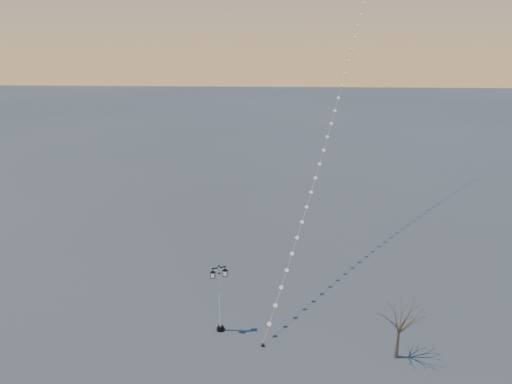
{
  "coord_description": "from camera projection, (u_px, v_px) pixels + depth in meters",
  "views": [
    {
      "loc": [
        0.23,
        -24.32,
        18.88
      ],
      "look_at": [
        -1.3,
        6.72,
        8.31
      ],
      "focal_mm": 33.12,
      "sensor_mm": 36.0,
      "label": 1
    }
  ],
  "objects": [
    {
      "name": "ground",
      "position": [
        272.0,
        355.0,
        29.09
      ],
      "size": [
        300.0,
        300.0,
        0.0
      ],
      "primitive_type": "plane",
      "color": "#424242",
      "rests_on": "ground"
    },
    {
      "name": "kite_train",
      "position": [
        345.0,
        53.0,
        42.05
      ],
      "size": [
        13.74,
        38.61,
        34.36
      ],
      "rotation": [
        0.0,
        0.0,
        0.25
      ],
      "color": "black",
      "rests_on": "ground"
    },
    {
      "name": "street_lamp",
      "position": [
        220.0,
        295.0,
        30.65
      ],
      "size": [
        1.18,
        0.71,
        4.84
      ],
      "rotation": [
        0.0,
        0.0,
        0.36
      ],
      "color": "black",
      "rests_on": "ground"
    },
    {
      "name": "bare_tree",
      "position": [
        400.0,
        320.0,
        28.05
      ],
      "size": [
        2.27,
        2.27,
        3.77
      ],
      "rotation": [
        0.0,
        0.0,
        -0.13
      ],
      "color": "brown",
      "rests_on": "ground"
    }
  ]
}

